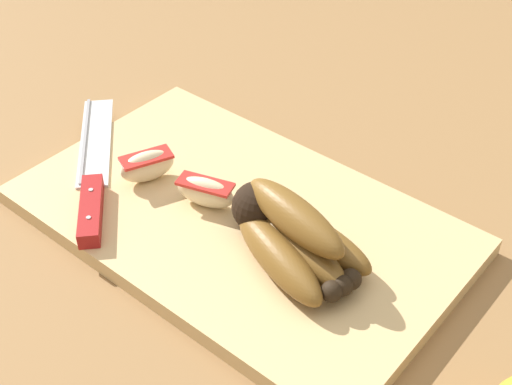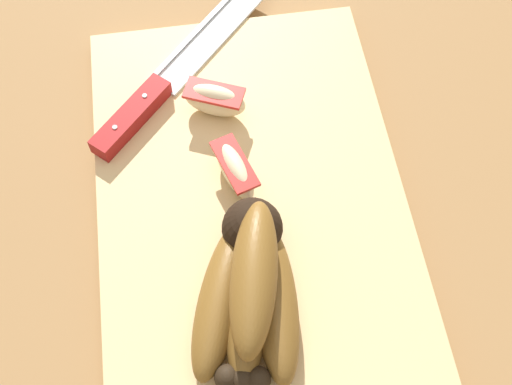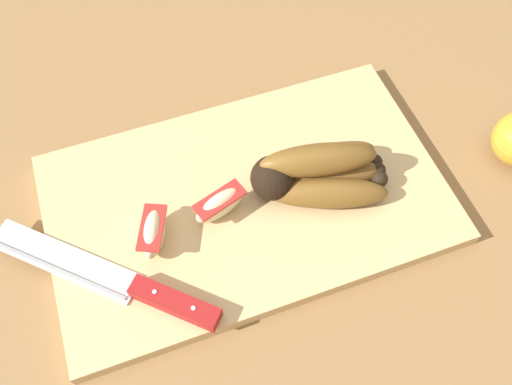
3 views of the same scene
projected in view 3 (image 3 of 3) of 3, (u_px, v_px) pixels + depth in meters
The scene contains 6 objects.
ground_plane at pixel (239, 215), 0.64m from camera, with size 6.00×6.00×0.00m, color olive.
cutting_board at pixel (246, 199), 0.64m from camera, with size 0.47×0.28×0.02m, color tan.
banana_bunch at pixel (317, 174), 0.61m from camera, with size 0.16×0.11×0.07m.
chefs_knife at pixel (135, 287), 0.56m from camera, with size 0.23×0.21×0.02m.
apple_wedge_near at pixel (154, 232), 0.58m from camera, with size 0.05×0.07×0.04m.
apple_wedge_middle at pixel (220, 202), 0.60m from camera, with size 0.07×0.04×0.04m.
Camera 3 is at (-0.08, -0.29, 0.56)m, focal length 37.14 mm.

